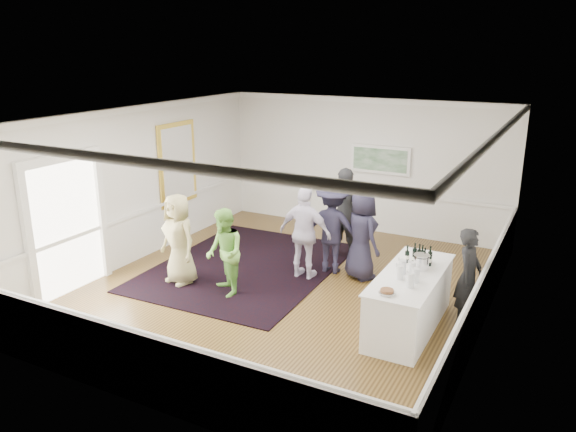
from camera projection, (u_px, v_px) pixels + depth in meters
The scene contains 23 objects.
floor at pixel (287, 288), 10.48m from camera, with size 8.00×8.00×0.00m, color brown.
ceiling at pixel (286, 115), 9.55m from camera, with size 7.00×8.00×0.02m, color white.
wall_left at pixel (137, 184), 11.57m from camera, with size 0.02×8.00×3.20m, color white.
wall_right at pixel (491, 235), 8.46m from camera, with size 0.02×8.00×3.20m, color white.
wall_back at pixel (364, 165), 13.40m from camera, with size 7.00×0.02×3.20m, color white.
wall_front at pixel (129, 288), 6.63m from camera, with size 7.00×0.02×3.20m, color white.
wainscoting at pixel (287, 263), 10.33m from camera, with size 7.00×8.00×1.00m, color white, non-canonical shape.
mirror at pixel (178, 164), 12.59m from camera, with size 0.05×1.25×1.85m.
doorway at pixel (66, 217), 9.99m from camera, with size 0.10×1.78×2.56m.
landscape_painting at pixel (380, 160), 13.13m from camera, with size 1.44×0.06×0.66m.
area_rug at pixel (247, 267), 11.46m from camera, with size 3.36×4.41×0.02m, color black.
serving_table at pixel (409, 300), 8.88m from camera, with size 0.88×2.31×0.94m.
bartender at pixel (468, 276), 8.99m from camera, with size 0.58×0.38×1.59m, color black.
guest_tan at pixel (179, 239), 10.48m from camera, with size 0.85×0.55×1.74m, color tan.
guest_green at pixel (225, 253), 10.00m from camera, with size 0.78×0.61×1.60m, color #79C34E.
guest_lilac at pixel (305, 233), 10.70m from camera, with size 1.06×0.44×1.82m, color silver.
guest_dark_a at pixel (332, 227), 11.00m from camera, with size 1.20×0.69×1.85m, color #201E32.
guest_dark_b at pixel (344, 213), 11.78m from camera, with size 0.71×0.47×1.94m, color black.
guest_navy at pixel (362, 234), 10.72m from camera, with size 0.86×0.56×1.77m, color #201E32.
wine_bottles at pixel (420, 254), 9.13m from camera, with size 0.44×0.25×0.31m.
juice_pitchers at pixel (408, 272), 8.48m from camera, with size 0.39×0.57×0.24m.
ice_bucket at pixel (421, 263), 8.87m from camera, with size 0.26×0.26×0.24m, color silver.
nut_bowl at pixel (387, 292), 7.99m from camera, with size 0.23×0.23×0.07m.
Camera 1 is at (4.50, -8.52, 4.34)m, focal length 35.00 mm.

